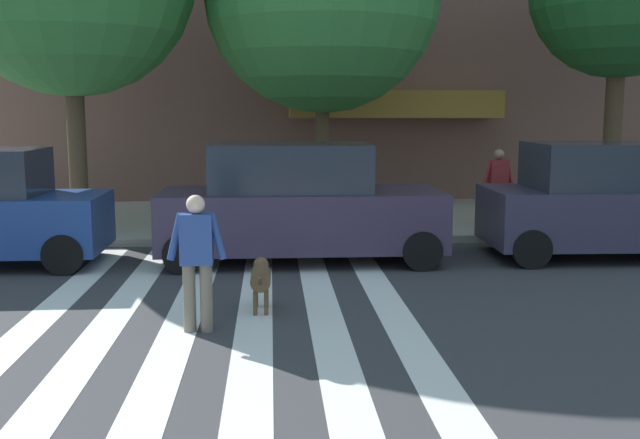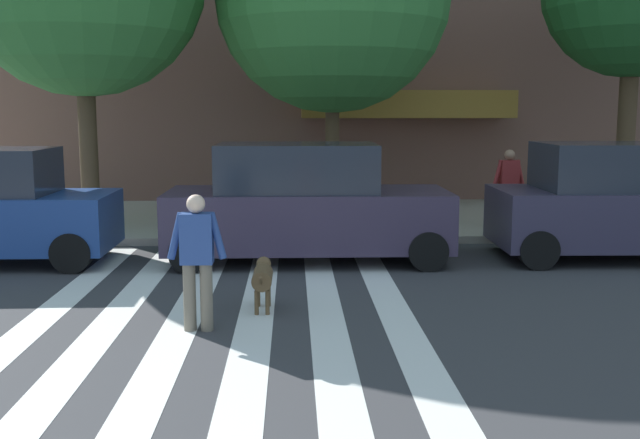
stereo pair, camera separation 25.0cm
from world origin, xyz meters
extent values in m
plane|color=#353538|center=(0.00, 6.16, 0.00)|extent=(160.00, 160.00, 0.00)
cube|color=#A19887|center=(0.00, 15.33, 0.07)|extent=(80.00, 6.00, 0.15)
cube|color=silver|center=(-1.06, 6.16, 0.00)|extent=(0.45, 11.73, 0.01)
cube|color=silver|center=(-0.16, 6.16, 0.00)|extent=(0.45, 11.73, 0.01)
cube|color=silver|center=(0.74, 6.16, 0.00)|extent=(0.45, 11.73, 0.01)
cube|color=silver|center=(1.64, 6.16, 0.00)|extent=(0.45, 11.73, 0.01)
cube|color=silver|center=(2.54, 6.16, 0.00)|extent=(0.45, 11.73, 0.01)
cube|color=silver|center=(3.44, 6.16, 0.00)|extent=(0.45, 11.73, 0.01)
cube|color=olive|center=(5.11, 17.73, 2.75)|extent=(5.49, 1.60, 0.70)
cylinder|color=black|center=(-1.47, 11.67, 0.33)|extent=(0.66, 0.22, 0.66)
cylinder|color=black|center=(-1.45, 9.98, 0.33)|extent=(0.66, 0.22, 0.66)
cube|color=#352A3F|center=(2.39, 10.81, 0.74)|extent=(4.84, 1.97, 0.99)
cube|color=#232833|center=(2.20, 10.81, 1.64)|extent=(2.71, 1.73, 0.81)
cylinder|color=black|center=(4.33, 11.71, 0.33)|extent=(0.66, 0.22, 0.66)
cylinder|color=black|center=(4.32, 9.91, 0.33)|extent=(0.66, 0.22, 0.66)
cylinder|color=black|center=(0.45, 11.72, 0.33)|extent=(0.66, 0.22, 0.66)
cylinder|color=black|center=(0.45, 9.92, 0.33)|extent=(0.66, 0.22, 0.66)
cube|color=#322C42|center=(7.85, 10.81, 0.74)|extent=(4.33, 2.09, 0.99)
cube|color=#232833|center=(7.68, 10.82, 1.64)|extent=(2.47, 1.80, 0.81)
cylinder|color=black|center=(6.21, 11.76, 0.33)|extent=(0.67, 0.24, 0.66)
cylinder|color=black|center=(6.17, 9.95, 0.33)|extent=(0.67, 0.24, 0.66)
cylinder|color=#4C3823|center=(-2.11, 13.74, 2.08)|extent=(0.37, 0.37, 3.86)
cylinder|color=#4C3823|center=(3.00, 14.44, 1.91)|extent=(0.30, 0.30, 3.52)
cylinder|color=#4C3823|center=(9.56, 14.44, 2.17)|extent=(0.39, 0.39, 4.04)
cylinder|color=#6B6051|center=(0.89, 6.74, 0.41)|extent=(0.15, 0.15, 0.82)
cylinder|color=#6B6051|center=(1.09, 6.74, 0.41)|extent=(0.15, 0.15, 0.82)
cube|color=navy|center=(0.99, 6.74, 1.12)|extent=(0.38, 0.24, 0.60)
cylinder|color=navy|center=(0.75, 6.74, 1.15)|extent=(0.22, 0.09, 0.57)
cylinder|color=navy|center=(1.23, 6.73, 1.15)|extent=(0.22, 0.09, 0.57)
sphere|color=beige|center=(0.99, 6.74, 1.53)|extent=(0.22, 0.22, 0.22)
cylinder|color=brown|center=(1.72, 7.59, 0.45)|extent=(0.26, 0.59, 0.26)
sphere|color=brown|center=(1.72, 7.96, 0.55)|extent=(0.20, 0.20, 0.20)
cylinder|color=brown|center=(1.72, 7.20, 0.50)|extent=(0.04, 0.23, 0.16)
cylinder|color=brown|center=(1.65, 7.80, 0.16)|extent=(0.06, 0.06, 0.32)
cylinder|color=brown|center=(1.79, 7.80, 0.16)|extent=(0.06, 0.06, 0.32)
cylinder|color=brown|center=(1.65, 7.39, 0.16)|extent=(0.06, 0.06, 0.32)
cylinder|color=brown|center=(1.79, 7.38, 0.16)|extent=(0.06, 0.06, 0.32)
cylinder|color=black|center=(6.55, 13.41, 0.56)|extent=(0.16, 0.16, 0.82)
cylinder|color=black|center=(6.75, 13.42, 0.56)|extent=(0.16, 0.16, 0.82)
cube|color=maroon|center=(6.65, 13.41, 1.27)|extent=(0.40, 0.27, 0.60)
cylinder|color=maroon|center=(6.41, 13.39, 1.30)|extent=(0.23, 0.11, 0.57)
cylinder|color=maroon|center=(6.89, 13.43, 1.30)|extent=(0.23, 0.11, 0.57)
sphere|color=#936B51|center=(6.65, 13.41, 1.68)|extent=(0.24, 0.24, 0.22)
camera|label=1|loc=(1.87, -1.89, 2.63)|focal=41.68mm
camera|label=2|loc=(2.12, -1.91, 2.63)|focal=41.68mm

